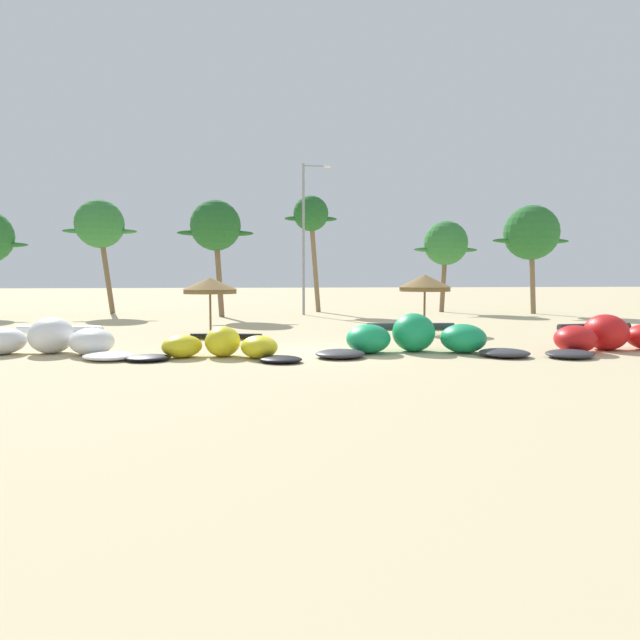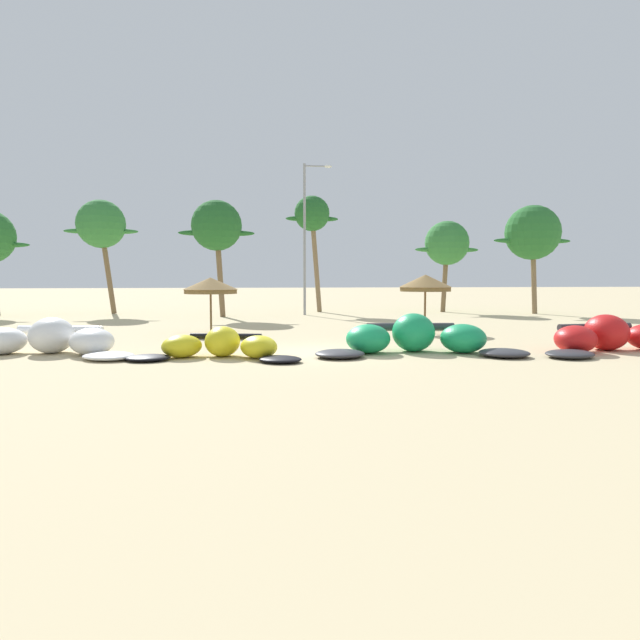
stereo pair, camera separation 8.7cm
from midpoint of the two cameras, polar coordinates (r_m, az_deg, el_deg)
name	(u,v)px [view 1 (the left image)]	position (r m, az deg, el deg)	size (l,w,h in m)	color
ground_plane	(315,353)	(20.04, -0.59, -3.29)	(260.00, 260.00, 0.00)	beige
kite_far_left	(46,341)	(21.60, -25.74, -1.88)	(7.23, 4.01, 1.25)	white
kite_left	(221,346)	(19.03, -10.01, -2.57)	(5.78, 3.32, 1.01)	black
kite_left_of_center	(416,338)	(20.24, 9.41, -1.78)	(7.49, 3.75, 1.36)	#333338
kite_center	(613,337)	(22.92, 27.09, -1.55)	(7.24, 3.62, 1.30)	#333338
beach_umbrella_near_van	(210,286)	(27.53, -10.99, 3.39)	(2.60, 2.60, 2.64)	brown
beach_umbrella_middle	(425,283)	(27.82, 10.31, 3.66)	(2.54, 2.54, 2.77)	brown
palm_left	(100,225)	(44.42, -21.15, 8.83)	(5.18, 3.45, 8.19)	brown
palm_left_of_gap	(216,227)	(38.96, -10.43, 9.14)	(5.02, 3.34, 7.75)	brown
palm_center_left	(311,216)	(43.97, -0.96, 10.32)	(4.00, 2.67, 8.81)	#7F6647
palm_center_right	(446,244)	(44.92, 12.36, 7.42)	(5.03, 3.35, 6.93)	brown
palm_right_of_gap	(531,233)	(44.42, 20.25, 8.11)	(5.89, 3.93, 7.84)	#7F6647
lamppost_west_center	(306,232)	(40.43, -1.50, 8.79)	(2.03, 0.24, 10.51)	gray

